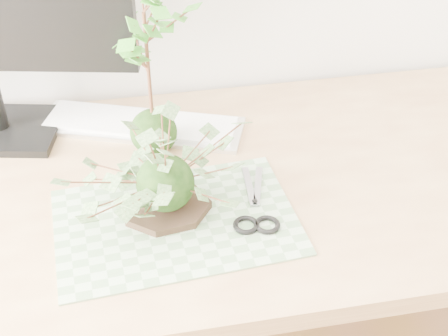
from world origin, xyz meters
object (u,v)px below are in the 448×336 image
Objects in this scene: desk at (179,219)px; ivy_kokedama at (164,161)px; maple_kokedama at (145,25)px; keyboard at (141,125)px.

ivy_kokedama is (-0.03, -0.08, 0.21)m from desk.
maple_kokedama is at bearing 103.79° from desk.
desk is 0.24m from keyboard.
keyboard is at bearing 102.87° from maple_kokedama.
ivy_kokedama reaches higher than desk.
keyboard is (-0.05, 0.22, 0.10)m from desk.
desk is 3.45× the size of keyboard.
keyboard is (-0.02, 0.09, -0.28)m from maple_kokedama.
maple_kokedama is 0.29m from keyboard.
keyboard is at bearing 103.39° from desk.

